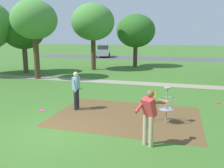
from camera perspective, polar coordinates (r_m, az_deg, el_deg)
name	(u,v)px	position (r m, az deg, el deg)	size (l,w,h in m)	color
ground_plane	(50,134)	(8.42, -14.77, -11.54)	(160.00, 160.00, 0.00)	#3D6B28
dirt_tee_pad	(126,116)	(9.83, 3.45, -7.73)	(5.88, 4.12, 0.01)	brown
disc_golf_basket	(165,104)	(9.10, 12.69, -4.64)	(0.98, 0.58, 1.39)	#9E9EA3
player_foreground_watching	(149,114)	(7.08, 8.95, -7.22)	(0.93, 0.84, 1.71)	tan
player_throwing	(76,88)	(10.56, -8.64, -1.05)	(0.40, 0.47, 1.71)	#232328
frisbee_by_tee	(218,103)	(12.76, 24.20, -4.19)	(0.24, 0.24, 0.02)	red
frisbee_mid_grass	(145,103)	(11.81, 8.06, -4.47)	(0.22, 0.22, 0.02)	green
frisbee_far_left	(42,111)	(10.91, -16.55, -6.20)	(0.25, 0.25, 0.02)	#E53D99
tree_near_left	(23,32)	(22.41, -20.65, 11.70)	(3.55, 3.55, 5.12)	brown
tree_mid_left	(34,20)	(18.95, -18.30, 14.44)	(3.40, 3.40, 5.88)	#4C3823
tree_mid_right	(136,31)	(25.49, 5.76, 12.63)	(4.06, 4.06, 5.49)	#4C3823
tree_far_left	(93,22)	(23.03, -4.64, 14.66)	(4.07, 4.07, 6.27)	#4C3823
parking_lot_strip	(151,58)	(35.43, 9.47, 6.15)	(36.00, 6.00, 0.01)	#4C4C51
parked_car_leftmost	(103,51)	(37.03, -2.11, 7.95)	(2.79, 4.52, 1.84)	#B2B7BC
gravel_path	(119,82)	(16.86, 1.76, 0.46)	(40.00, 1.21, 0.00)	gray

